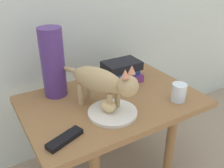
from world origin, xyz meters
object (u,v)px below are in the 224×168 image
at_px(plate, 113,112).
at_px(green_vase, 53,63).
at_px(book_stack, 122,71).
at_px(side_table, 112,111).
at_px(candle_jar, 179,93).
at_px(tv_remote, 65,139).
at_px(cat, 103,82).
at_px(bread_roll, 108,106).

relative_size(plate, green_vase, 0.64).
bearing_deg(book_stack, side_table, -136.40).
bearing_deg(green_vase, candle_jar, -36.95).
xyz_separation_m(plate, candle_jar, (0.33, -0.06, 0.03)).
height_order(side_table, plate, plate).
relative_size(book_stack, tv_remote, 1.38).
distance_m(book_stack, green_vase, 0.38).
bearing_deg(tv_remote, candle_jar, -19.82).
height_order(book_stack, tv_remote, book_stack).
height_order(plate, book_stack, book_stack).
relative_size(cat, tv_remote, 2.95).
bearing_deg(cat, book_stack, 40.48).
bearing_deg(plate, side_table, 59.96).
bearing_deg(tv_remote, side_table, 9.49).
bearing_deg(cat, green_vase, 120.28).
distance_m(green_vase, candle_jar, 0.61).
bearing_deg(candle_jar, side_table, 146.54).
bearing_deg(side_table, tv_remote, -150.65).
relative_size(plate, book_stack, 1.03).
xyz_separation_m(green_vase, candle_jar, (0.47, -0.36, -0.13)).
distance_m(plate, candle_jar, 0.33).
bearing_deg(plate, book_stack, 49.98).
height_order(bread_roll, green_vase, green_vase).
xyz_separation_m(cat, tv_remote, (-0.23, -0.12, -0.12)).
xyz_separation_m(side_table, candle_jar, (0.26, -0.17, 0.11)).
distance_m(book_stack, tv_remote, 0.55).
height_order(plate, candle_jar, candle_jar).
height_order(plate, green_vase, green_vase).
distance_m(bread_roll, candle_jar, 0.35).
bearing_deg(book_stack, bread_roll, -133.42).
bearing_deg(green_vase, tv_remote, -105.09).
bearing_deg(cat, plate, -79.49).
bearing_deg(plate, tv_remote, -165.71).
distance_m(green_vase, tv_remote, 0.40).
bearing_deg(tv_remote, cat, 8.03).
height_order(cat, green_vase, green_vase).
height_order(side_table, green_vase, green_vase).
distance_m(book_stack, candle_jar, 0.33).
relative_size(cat, candle_jar, 5.21).
bearing_deg(plate, green_vase, 116.63).
height_order(side_table, cat, cat).
relative_size(side_table, candle_jar, 9.84).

